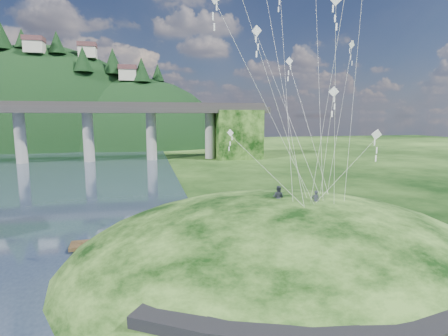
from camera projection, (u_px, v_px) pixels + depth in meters
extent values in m
plane|color=black|center=(187.00, 281.00, 24.48)|extent=(320.00, 320.00, 0.00)
ellipsoid|color=black|center=(283.00, 277.00, 28.37)|extent=(36.00, 32.00, 13.00)
cube|color=black|center=(175.00, 322.00, 16.14)|extent=(4.32, 3.62, 0.71)
cube|color=black|center=(247.00, 333.00, 15.19)|extent=(4.10, 2.97, 0.61)
cube|color=black|center=(389.00, 335.00, 15.10)|extent=(3.62, 1.83, 0.66)
cube|color=black|center=(444.00, 324.00, 15.95)|extent=(3.82, 2.27, 0.68)
cylinder|color=gray|center=(20.00, 137.00, 84.11)|extent=(2.60, 2.60, 13.00)
cylinder|color=gray|center=(88.00, 136.00, 87.48)|extent=(2.60, 2.60, 13.00)
cylinder|color=gray|center=(151.00, 135.00, 90.85)|extent=(2.60, 2.60, 13.00)
cylinder|color=gray|center=(210.00, 135.00, 94.22)|extent=(2.60, 2.60, 13.00)
cube|color=black|center=(237.00, 134.00, 95.85)|extent=(12.00, 11.00, 13.00)
ellipsoid|color=black|center=(49.00, 160.00, 138.25)|extent=(96.00, 68.00, 88.00)
ellipsoid|color=black|center=(140.00, 171.00, 138.73)|extent=(76.00, 56.00, 72.00)
cone|color=black|center=(22.00, 38.00, 119.64)|extent=(4.97, 4.97, 6.54)
cone|color=black|center=(57.00, 42.00, 120.36)|extent=(5.83, 5.83, 7.67)
cone|color=black|center=(83.00, 59.00, 118.42)|extent=(6.47, 6.47, 8.51)
cone|color=black|center=(113.00, 61.00, 126.99)|extent=(7.13, 7.13, 9.38)
cone|color=black|center=(141.00, 70.00, 124.90)|extent=(6.56, 6.56, 8.63)
cone|color=black|center=(158.00, 73.00, 131.61)|extent=(4.88, 4.88, 6.42)
cube|color=beige|center=(34.00, 47.00, 117.31)|extent=(6.00, 5.00, 4.00)
cube|color=brown|center=(34.00, 39.00, 116.91)|extent=(6.40, 5.40, 1.60)
cube|color=beige|center=(88.00, 53.00, 126.59)|extent=(6.00, 5.00, 4.00)
cube|color=brown|center=(87.00, 45.00, 126.19)|extent=(6.40, 5.40, 1.60)
cube|color=beige|center=(128.00, 75.00, 125.07)|extent=(6.00, 5.00, 4.00)
cube|color=brown|center=(127.00, 68.00, 124.67)|extent=(6.40, 5.40, 1.60)
cube|color=#392817|center=(144.00, 239.00, 31.51)|extent=(12.44, 2.60, 0.31)
cylinder|color=#392817|center=(81.00, 248.00, 30.13)|extent=(0.26, 0.26, 0.88)
cylinder|color=#392817|center=(113.00, 245.00, 30.84)|extent=(0.26, 0.26, 0.88)
cylinder|color=#392817|center=(144.00, 242.00, 31.55)|extent=(0.26, 0.26, 0.88)
cylinder|color=#392817|center=(173.00, 239.00, 32.26)|extent=(0.26, 0.26, 0.88)
cylinder|color=#392817|center=(201.00, 236.00, 32.97)|extent=(0.26, 0.26, 0.88)
imported|color=#262A32|center=(316.00, 190.00, 26.88)|extent=(0.66, 0.49, 1.65)
imported|color=#262A32|center=(278.00, 186.00, 27.74)|extent=(1.18, 1.16, 1.92)
cube|color=silver|center=(289.00, 61.00, 35.98)|extent=(0.62, 0.62, 0.83)
cube|color=silver|center=(289.00, 67.00, 36.07)|extent=(0.10, 0.08, 0.48)
cube|color=silver|center=(289.00, 73.00, 36.15)|extent=(0.10, 0.08, 0.48)
cube|color=silver|center=(289.00, 79.00, 36.24)|extent=(0.10, 0.08, 0.48)
cube|color=silver|center=(334.00, 92.00, 27.05)|extent=(0.68, 0.50, 0.80)
cube|color=silver|center=(333.00, 99.00, 27.13)|extent=(0.10, 0.06, 0.47)
cube|color=silver|center=(333.00, 107.00, 27.22)|extent=(0.10, 0.06, 0.47)
cube|color=silver|center=(333.00, 114.00, 27.30)|extent=(0.10, 0.06, 0.47)
cube|color=silver|center=(280.00, 3.00, 27.28)|extent=(0.09, 0.05, 0.40)
cube|color=silver|center=(280.00, 9.00, 27.35)|extent=(0.09, 0.05, 0.40)
cube|color=silver|center=(215.00, 7.00, 19.64)|extent=(0.09, 0.07, 0.43)
cube|color=silver|center=(215.00, 17.00, 19.72)|extent=(0.09, 0.07, 0.43)
cube|color=silver|center=(215.00, 27.00, 19.79)|extent=(0.09, 0.07, 0.43)
cube|color=silver|center=(377.00, 134.00, 27.60)|extent=(0.89, 0.28, 0.87)
cube|color=silver|center=(376.00, 142.00, 27.70)|extent=(0.12, 0.05, 0.52)
cube|color=silver|center=(376.00, 150.00, 27.79)|extent=(0.12, 0.05, 0.52)
cube|color=silver|center=(375.00, 158.00, 27.88)|extent=(0.12, 0.05, 0.52)
cube|color=silver|center=(336.00, 8.00, 20.17)|extent=(0.09, 0.03, 0.41)
cube|color=silver|center=(335.00, 18.00, 20.24)|extent=(0.09, 0.03, 0.41)
cube|color=silver|center=(335.00, 27.00, 20.32)|extent=(0.09, 0.03, 0.41)
cube|color=silver|center=(352.00, 45.00, 28.06)|extent=(0.64, 0.30, 0.67)
cube|color=silver|center=(352.00, 51.00, 28.13)|extent=(0.08, 0.07, 0.39)
cube|color=silver|center=(351.00, 57.00, 28.20)|extent=(0.08, 0.07, 0.39)
cube|color=silver|center=(351.00, 63.00, 28.27)|extent=(0.08, 0.07, 0.39)
cube|color=silver|center=(230.00, 133.00, 31.24)|extent=(0.48, 0.53, 0.67)
cube|color=silver|center=(230.00, 138.00, 31.31)|extent=(0.08, 0.07, 0.39)
cube|color=silver|center=(230.00, 143.00, 31.38)|extent=(0.08, 0.07, 0.39)
cube|color=silver|center=(230.00, 149.00, 31.45)|extent=(0.08, 0.07, 0.39)
cube|color=silver|center=(257.00, 31.00, 28.06)|extent=(0.67, 0.60, 0.84)
cube|color=silver|center=(257.00, 39.00, 28.15)|extent=(0.11, 0.07, 0.50)
cube|color=silver|center=(257.00, 47.00, 28.24)|extent=(0.11, 0.07, 0.50)
cube|color=silver|center=(256.00, 54.00, 28.33)|extent=(0.11, 0.07, 0.50)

